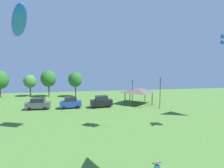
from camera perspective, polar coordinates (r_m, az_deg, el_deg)
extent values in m
sphere|color=brown|center=(14.02, 14.56, -23.83)|extent=(0.23, 0.23, 0.23)
cylinder|color=#2D6BB2|center=(14.03, 13.47, -23.90)|extent=(0.08, 0.52, 0.40)
cylinder|color=#2D6BB2|center=(14.19, 15.26, -23.58)|extent=(0.08, 0.52, 0.40)
cube|color=blue|center=(27.28, 32.71, 12.81)|extent=(1.01, 1.02, 0.61)
cube|color=blue|center=(27.19, 32.62, 11.27)|extent=(1.01, 1.02, 0.61)
cylinder|color=white|center=(26.78, 32.61, 12.16)|extent=(0.02, 0.02, 1.11)
cylinder|color=white|center=(27.26, 31.69, 12.09)|extent=(0.02, 0.02, 1.11)
cylinder|color=white|center=(27.68, 32.71, 11.93)|extent=(0.02, 0.02, 1.11)
ellipsoid|color=blue|center=(8.00, -28.08, 17.55)|extent=(1.43, 2.39, 1.22)
cube|color=white|center=(8.03, -28.14, 18.57)|extent=(0.16, 0.25, 0.64)
cube|color=#4C5156|center=(37.16, -22.94, -6.29)|extent=(4.52, 1.85, 1.11)
cube|color=#1E232D|center=(36.98, -23.00, -4.87)|extent=(2.50, 1.68, 0.77)
cylinder|color=black|center=(36.12, -21.10, -7.47)|extent=(0.64, 0.23, 0.64)
cylinder|color=black|center=(37.81, -20.51, -6.84)|extent=(0.64, 0.23, 0.64)
cylinder|color=black|center=(36.82, -25.37, -7.40)|extent=(0.64, 0.23, 0.64)
cylinder|color=black|center=(38.49, -24.60, -6.79)|extent=(0.64, 0.23, 0.64)
cube|color=#234299|center=(36.12, -13.38, -6.29)|extent=(4.36, 2.19, 1.14)
cube|color=#1E232D|center=(35.93, -13.42, -4.79)|extent=(2.47, 1.83, 0.80)
cylinder|color=black|center=(35.51, -11.17, -7.40)|extent=(0.66, 0.30, 0.64)
cylinder|color=black|center=(37.16, -11.42, -6.79)|extent=(0.66, 0.30, 0.64)
cylinder|color=black|center=(35.38, -15.39, -7.56)|extent=(0.66, 0.30, 0.64)
cylinder|color=black|center=(37.04, -15.44, -6.94)|extent=(0.66, 0.30, 0.64)
cube|color=black|center=(35.97, -3.51, -6.11)|extent=(4.59, 2.26, 1.22)
cube|color=#1E232D|center=(35.76, -3.52, -4.49)|extent=(2.60, 1.87, 0.86)
cylinder|color=black|center=(35.64, -1.03, -7.23)|extent=(0.66, 0.30, 0.64)
cylinder|color=black|center=(37.24, -1.76, -6.64)|extent=(0.66, 0.30, 0.64)
cylinder|color=black|center=(35.01, -5.37, -7.50)|extent=(0.66, 0.30, 0.64)
cylinder|color=black|center=(36.64, -5.91, -6.89)|extent=(0.66, 0.30, 0.64)
cylinder|color=brown|center=(36.78, 5.89, -5.27)|extent=(0.20, 0.20, 2.60)
cylinder|color=brown|center=(38.36, 12.98, -4.93)|extent=(0.20, 0.20, 2.60)
cylinder|color=brown|center=(40.87, 4.28, -4.10)|extent=(0.20, 0.20, 2.60)
cylinder|color=brown|center=(42.30, 10.75, -3.84)|extent=(0.20, 0.20, 2.60)
pyramid|color=#564C47|center=(39.21, 8.53, -1.93)|extent=(6.33, 5.57, 1.00)
cylinder|color=#2D2D33|center=(35.64, 15.44, -3.13)|extent=(0.12, 0.12, 5.91)
cube|color=#4C4C51|center=(35.29, 15.58, 1.80)|extent=(0.36, 0.20, 0.24)
cylinder|color=#2D2D33|center=(38.64, 6.68, -2.82)|extent=(0.12, 0.12, 5.13)
cube|color=#4C4C51|center=(38.32, 6.73, 1.15)|extent=(0.36, 0.20, 0.24)
cylinder|color=brown|center=(55.00, -32.70, -2.19)|extent=(0.36, 0.36, 3.03)
cylinder|color=brown|center=(53.29, -25.10, -2.09)|extent=(0.36, 0.36, 2.91)
ellipsoid|color=#3D7F38|center=(52.99, -25.23, 0.79)|extent=(3.31, 3.31, 3.64)
cylinder|color=brown|center=(50.64, -19.89, -1.99)|extent=(0.36, 0.36, 3.41)
ellipsoid|color=#286628|center=(50.30, -20.03, 1.67)|extent=(4.10, 4.10, 4.51)
cylinder|color=brown|center=(48.65, -11.81, -2.13)|extent=(0.36, 0.36, 3.31)
ellipsoid|color=#286628|center=(48.31, -11.89, 1.46)|extent=(3.74, 3.74, 4.12)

